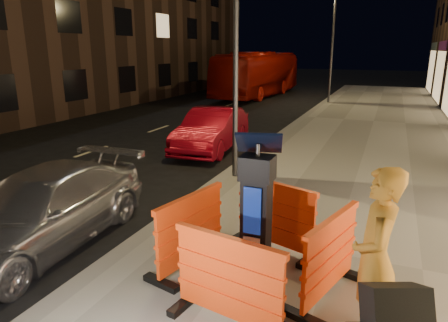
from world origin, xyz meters
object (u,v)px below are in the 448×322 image
at_px(barrier_bldgside, 330,258).
at_px(bus_doubledecker, 258,96).
at_px(parking_kiosk, 256,214).
at_px(barrier_front, 228,282).
at_px(barrier_kerbside, 191,231).
at_px(barrier_back, 275,216).
at_px(car_silver, 45,244).
at_px(car_red, 212,150).
at_px(man, 375,259).

bearing_deg(barrier_bldgside, bus_doubledecker, 36.99).
bearing_deg(parking_kiosk, barrier_bldgside, 14.95).
xyz_separation_m(barrier_front, barrier_kerbside, (-0.95, 0.95, 0.00)).
bearing_deg(barrier_back, bus_doubledecker, 126.51).
distance_m(barrier_front, car_silver, 3.79).
bearing_deg(car_red, barrier_bldgside, -60.79).
bearing_deg(barrier_kerbside, car_red, 34.96).
bearing_deg(bus_doubledecker, barrier_bldgside, -67.48).
bearing_deg(car_silver, car_red, 87.87).
distance_m(car_silver, car_red, 6.92).
bearing_deg(barrier_back, barrier_bldgside, -27.05).
height_order(barrier_kerbside, man, man).
xyz_separation_m(barrier_back, car_red, (-3.71, 5.87, -0.69)).
xyz_separation_m(barrier_back, car_silver, (-3.63, -1.05, -0.69)).
bearing_deg(car_red, barrier_front, -69.61).
height_order(parking_kiosk, man, parking_kiosk).
height_order(barrier_back, barrier_kerbside, same).
height_order(barrier_back, barrier_bldgside, same).
bearing_deg(bus_doubledecker, barrier_front, -70.41).
height_order(parking_kiosk, barrier_back, parking_kiosk).
bearing_deg(barrier_bldgside, man, -124.23).
bearing_deg(barrier_front, parking_kiosk, 99.95).
distance_m(barrier_kerbside, man, 2.52).
relative_size(parking_kiosk, barrier_kerbside, 1.40).
distance_m(parking_kiosk, barrier_back, 1.04).
distance_m(parking_kiosk, barrier_kerbside, 1.04).
distance_m(barrier_bldgside, car_red, 8.29).
bearing_deg(car_silver, barrier_bldgside, -1.50).
xyz_separation_m(car_silver, man, (5.08, -0.52, 1.11)).
relative_size(barrier_kerbside, car_red, 0.34).
distance_m(barrier_kerbside, car_silver, 2.77).
xyz_separation_m(barrier_kerbside, man, (2.40, -0.62, 0.42)).
distance_m(barrier_front, bus_doubledecker, 23.84).
relative_size(car_red, man, 2.08).
height_order(parking_kiosk, bus_doubledecker, parking_kiosk).
xyz_separation_m(barrier_back, bus_doubledecker, (-7.01, 20.87, -0.69)).
bearing_deg(barrier_back, barrier_front, -72.05).
height_order(parking_kiosk, car_silver, parking_kiosk).
distance_m(parking_kiosk, barrier_front, 1.04).
relative_size(car_silver, car_red, 1.05).
height_order(car_silver, bus_doubledecker, bus_doubledecker).
bearing_deg(car_silver, bus_doubledecker, 95.99).
relative_size(car_silver, bus_doubledecker, 0.40).
bearing_deg(parking_kiosk, barrier_front, -75.05).
bearing_deg(barrier_back, man, -29.36).
xyz_separation_m(barrier_bldgside, car_silver, (-4.58, -0.10, -0.69)).
xyz_separation_m(barrier_bldgside, bus_doubledecker, (-7.96, 21.82, -0.69)).
xyz_separation_m(parking_kiosk, barrier_bldgside, (0.95, 0.00, -0.43)).
bearing_deg(barrier_bldgside, car_silver, 108.23).
bearing_deg(parking_kiosk, barrier_kerbside, -165.05).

